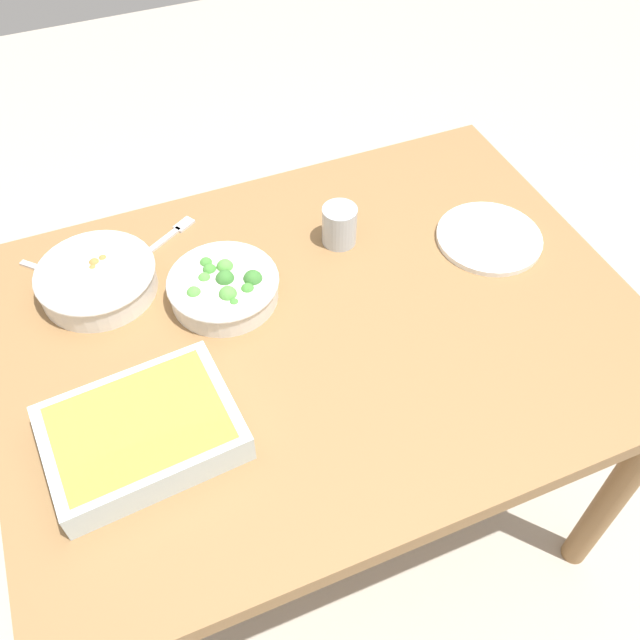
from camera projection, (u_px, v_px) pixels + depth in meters
name	position (u px, v px, depth m)	size (l,w,h in m)	color
ground_plane	(320.00, 498.00, 1.85)	(6.00, 6.00, 0.00)	#B2A899
dining_table	(320.00, 349.00, 1.36)	(1.20, 0.90, 0.74)	olive
stew_bowl	(97.00, 279.00, 1.32)	(0.23, 0.23, 0.06)	silver
broccoli_bowl	(224.00, 286.00, 1.31)	(0.21, 0.21, 0.07)	silver
baking_dish	(142.00, 432.00, 1.10)	(0.32, 0.24, 0.06)	silver
drink_cup	(339.00, 227.00, 1.41)	(0.07, 0.07, 0.08)	#B2BCC6
side_plate	(489.00, 238.00, 1.43)	(0.22, 0.22, 0.01)	white
spoon_by_stew	(68.00, 277.00, 1.36)	(0.14, 0.14, 0.01)	silver
fork_on_table	(167.00, 238.00, 1.44)	(0.16, 0.11, 0.01)	silver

